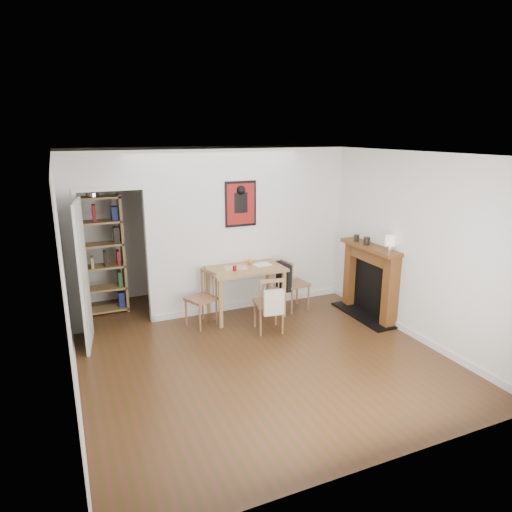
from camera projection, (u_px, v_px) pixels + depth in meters
name	position (u px, v px, depth m)	size (l,w,h in m)	color
ground	(250.00, 345.00, 6.29)	(5.20, 5.20, 0.00)	#4E2A19
room_shell	(223.00, 234.00, 7.17)	(5.20, 5.20, 5.20)	silver
dining_table	(245.00, 273.00, 7.15)	(1.18, 0.75, 0.80)	olive
chair_left	(201.00, 299.00, 6.83)	(0.55, 0.55, 0.84)	#926844
chair_right	(294.00, 284.00, 7.47)	(0.52, 0.46, 0.85)	#926844
chair_front	(269.00, 303.00, 6.64)	(0.49, 0.53, 0.86)	#926844
bookshelf	(98.00, 256.00, 7.22)	(0.81, 0.32, 1.91)	olive
fireplace	(370.00, 278.00, 7.17)	(0.45, 1.25, 1.16)	brown
red_glass	(235.00, 268.00, 6.93)	(0.06, 0.06, 0.08)	maroon
orange_fruit	(250.00, 262.00, 7.28)	(0.08, 0.08, 0.08)	orange
placemat	(236.00, 268.00, 7.08)	(0.35, 0.26, 0.00)	beige
notebook	(262.00, 264.00, 7.24)	(0.27, 0.20, 0.01)	white
mantel_lamp	(390.00, 241.00, 6.63)	(0.15, 0.15, 0.23)	silver
ceramic_jar_a	(367.00, 241.00, 7.04)	(0.10, 0.10, 0.12)	black
ceramic_jar_b	(357.00, 238.00, 7.26)	(0.09, 0.09, 0.11)	black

